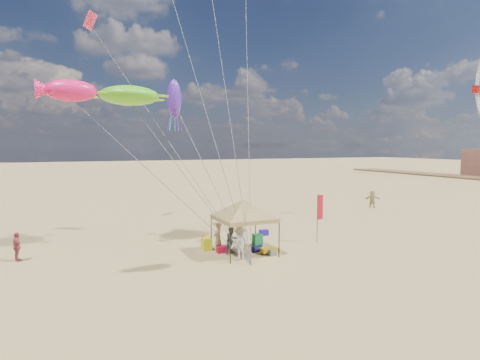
{
  "coord_description": "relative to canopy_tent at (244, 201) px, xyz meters",
  "views": [
    {
      "loc": [
        -8.7,
        -16.71,
        5.86
      ],
      "look_at": [
        0.0,
        3.0,
        4.0
      ],
      "focal_mm": 29.89,
      "sensor_mm": 36.0,
      "label": 1
    }
  ],
  "objects": [
    {
      "name": "stunt_kite_pink",
      "position": [
        -6.76,
        11.11,
        11.68
      ],
      "size": [
        1.07,
        1.31,
        1.1
      ],
      "primitive_type": "cube",
      "rotation": [
        0.44,
        0.0,
        1.05
      ],
      "color": "#E93156",
      "rests_on": "ground"
    },
    {
      "name": "cooler_red",
      "position": [
        -1.03,
        0.71,
        -2.68
      ],
      "size": [
        0.54,
        0.38,
        0.38
      ],
      "primitive_type": "cube",
      "color": "#AC0D2F",
      "rests_on": "ground"
    },
    {
      "name": "cooler_blue",
      "position": [
        3.03,
        3.55,
        -2.68
      ],
      "size": [
        0.54,
        0.38,
        0.38
      ],
      "primitive_type": "cube",
      "color": "#1D1191",
      "rests_on": "ground"
    },
    {
      "name": "person_far_a",
      "position": [
        -11.11,
        3.38,
        -2.12
      ],
      "size": [
        0.68,
        0.95,
        1.5
      ],
      "primitive_type": "imported",
      "rotation": [
        0.0,
        0.0,
        1.98
      ],
      "color": "#9B3B45",
      "rests_on": "ground"
    },
    {
      "name": "canopy_tent",
      "position": [
        0.0,
        0.0,
        0.0
      ],
      "size": [
        5.59,
        5.59,
        3.45
      ],
      "color": "black",
      "rests_on": "ground"
    },
    {
      "name": "chair_green",
      "position": [
        1.43,
        1.25,
        -2.52
      ],
      "size": [
        0.5,
        0.5,
        0.7
      ],
      "primitive_type": "cube",
      "color": "#1A9349",
      "rests_on": "ground"
    },
    {
      "name": "ground",
      "position": [
        -0.08,
        -2.63,
        -2.87
      ],
      "size": [
        280.0,
        280.0,
        0.0
      ],
      "primitive_type": "plane",
      "color": "tan",
      "rests_on": "ground"
    },
    {
      "name": "bag_orange",
      "position": [
        -1.08,
        3.57,
        -2.69
      ],
      "size": [
        0.54,
        0.69,
        0.36
      ],
      "primitive_type": "cylinder",
      "rotation": [
        0.0,
        1.57,
        1.22
      ],
      "color": "#F9480D",
      "rests_on": "ground"
    },
    {
      "name": "fish_kite",
      "position": [
        -8.43,
        -2.13,
        5.14
      ],
      "size": [
        2.2,
        1.71,
        0.87
      ],
      "primitive_type": "ellipsoid",
      "rotation": [
        0.0,
        0.0,
        -0.43
      ],
      "color": "#FF1664",
      "rests_on": "ground"
    },
    {
      "name": "person_far_c",
      "position": [
        17.71,
        9.76,
        -2.04
      ],
      "size": [
        1.59,
        1.16,
        1.66
      ],
      "primitive_type": "imported",
      "rotation": [
        0.0,
        0.0,
        5.79
      ],
      "color": "tan",
      "rests_on": "ground"
    },
    {
      "name": "squid_kite",
      "position": [
        -2.05,
        6.59,
        6.05
      ],
      "size": [
        1.21,
        1.21,
        2.5
      ],
      "primitive_type": "ellipsoid",
      "rotation": [
        0.0,
        0.0,
        0.32
      ],
      "color": "#5527B0",
      "rests_on": "ground"
    },
    {
      "name": "chair_yellow",
      "position": [
        -1.62,
        1.54,
        -2.52
      ],
      "size": [
        0.5,
        0.5,
        0.7
      ],
      "primitive_type": "cube",
      "color": "#D2E919",
      "rests_on": "ground"
    },
    {
      "name": "person_near_c",
      "position": [
        -0.65,
        -0.93,
        -2.0
      ],
      "size": [
        1.16,
        0.72,
        1.74
      ],
      "primitive_type": "imported",
      "rotation": [
        0.0,
        0.0,
        3.21
      ],
      "color": "white",
      "rests_on": "ground"
    },
    {
      "name": "bag_navy",
      "position": [
        0.78,
        0.05,
        -2.69
      ],
      "size": [
        0.69,
        0.54,
        0.36
      ],
      "primitive_type": "cylinder",
      "rotation": [
        0.0,
        1.57,
        0.35
      ],
      "color": "black",
      "rests_on": "ground"
    },
    {
      "name": "person_near_a",
      "position": [
        -1.15,
        0.98,
        -2.08
      ],
      "size": [
        0.69,
        0.64,
        1.59
      ],
      "primitive_type": "imported",
      "rotation": [
        0.0,
        0.0,
        3.75
      ],
      "color": "tan",
      "rests_on": "ground"
    },
    {
      "name": "crate_grey",
      "position": [
        1.23,
        -0.93,
        -2.73
      ],
      "size": [
        0.34,
        0.3,
        0.28
      ],
      "primitive_type": "cube",
      "color": "slate",
      "rests_on": "ground"
    },
    {
      "name": "feather_flag",
      "position": [
        5.2,
        0.47,
        -0.88
      ],
      "size": [
        0.45,
        0.1,
        2.97
      ],
      "color": "black",
      "rests_on": "ground"
    },
    {
      "name": "beach_cart",
      "position": [
        1.27,
        -0.5,
        -2.67
      ],
      "size": [
        0.9,
        0.5,
        0.24
      ],
      "primitive_type": "cube",
      "color": "gold",
      "rests_on": "ground"
    },
    {
      "name": "turtle_kite",
      "position": [
        -5.27,
        3.99,
        5.79
      ],
      "size": [
        3.46,
        2.84,
        1.11
      ],
      "primitive_type": "ellipsoid",
      "rotation": [
        0.0,
        0.0,
        -0.06
      ],
      "color": "#55C61B",
      "rests_on": "ground"
    },
    {
      "name": "person_near_b",
      "position": [
        -0.6,
        0.29,
        -2.11
      ],
      "size": [
        0.89,
        0.8,
        1.53
      ],
      "primitive_type": "imported",
      "rotation": [
        0.0,
        0.0,
        0.35
      ],
      "color": "#3B4551",
      "rests_on": "ground"
    }
  ]
}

